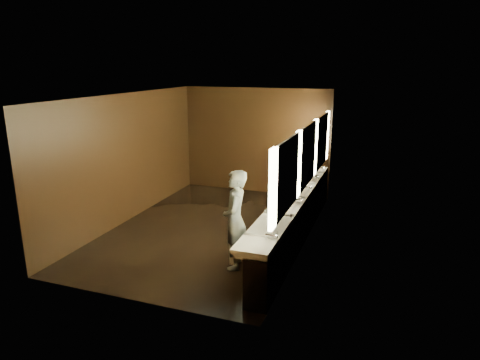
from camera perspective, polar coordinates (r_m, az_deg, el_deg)
name	(u,v)px	position (r m, az deg, el deg)	size (l,w,h in m)	color
floor	(212,229)	(9.18, -3.75, -6.54)	(6.00, 6.00, 0.00)	black
ceiling	(210,96)	(8.54, -4.08, 11.17)	(4.00, 6.00, 0.02)	#2D2D2B
wall_back	(256,141)	(11.51, 2.09, 5.23)	(4.00, 0.02, 2.80)	black
wall_front	(126,211)	(6.24, -15.01, -4.05)	(4.00, 0.02, 2.80)	black
wall_left	(127,158)	(9.72, -14.80, 2.85)	(0.02, 6.00, 2.80)	black
wall_right	(308,173)	(8.18, 9.04, 0.88)	(0.02, 6.00, 2.80)	black
sink_counter	(296,217)	(8.49, 7.41, -4.92)	(0.55, 5.40, 1.01)	black
mirror_band	(308,155)	(8.11, 9.01, 3.29)	(0.06, 5.03, 1.15)	#FEF8BC
person	(235,220)	(7.25, -0.65, -5.31)	(0.63, 0.41, 1.72)	#849CC5
trash_bin	(256,269)	(6.97, 2.10, -11.72)	(0.32, 0.32, 0.49)	black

